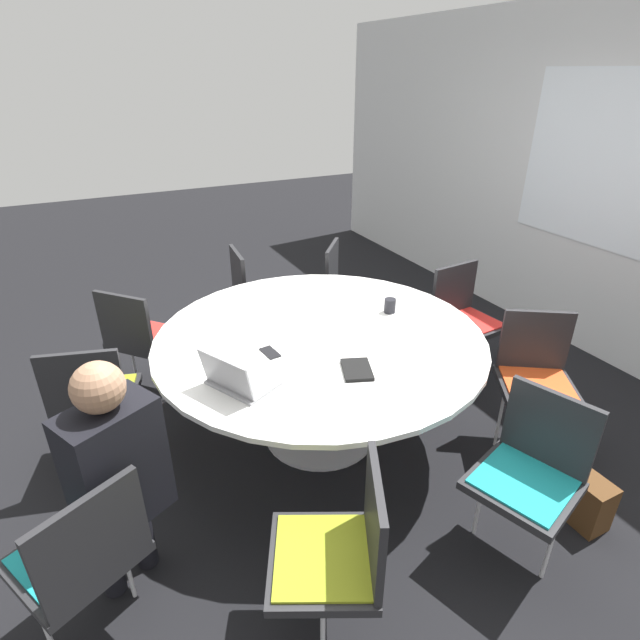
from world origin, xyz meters
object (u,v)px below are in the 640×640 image
Objects in this scene: chair_6 at (254,289)px; handbag at (576,493)px; chair_1 at (340,547)px; cell_phone at (270,352)px; chair_3 at (536,371)px; chair_5 at (346,285)px; chair_7 at (140,333)px; coffee_cup at (390,306)px; chair_2 at (532,467)px; chair_4 at (464,313)px; laptop at (236,379)px; person_0 at (116,469)px; chair_8 at (93,394)px; chair_0 at (82,552)px; spiral_notebook at (357,370)px.

chair_6 is 2.43× the size of handbag.
chair_1 is 5.94× the size of cell_phone.
chair_3 is 1.76m from chair_5.
chair_7 reaches higher than cell_phone.
cell_phone is (0.14, -0.90, -0.04)m from coffee_cup.
chair_3 is 1.00× the size of chair_7.
chair_4 is (-1.41, 0.83, 0.00)m from chair_2.
person_0 is at bearing 88.69° from laptop.
chair_3 is 0.71× the size of person_0.
laptop is (0.61, 0.66, 0.27)m from chair_8.
chair_5 is 1.99m from laptop.
chair_0 reaches higher than handbag.
chair_0 is at bearing 94.20° from laptop.
spiral_notebook is 2.66× the size of coffee_cup.
chair_1 reaches higher than handbag.
coffee_cup is at bearing -13.54° from chair_1.
chair_3 is 0.85m from chair_4.
chair_0 is 2.17m from coffee_cup.
chair_5 is 2.21m from chair_8.
spiral_notebook is at bearing -129.00° from laptop.
handbag is at bearing -37.02° from chair_0.
chair_3 is at bearing 51.36° from chair_5.
chair_6 is at bearing 164.10° from cell_phone.
chair_5 is 1.00× the size of chair_7.
spiral_notebook is at bearing -46.69° from coffee_cup.
spiral_notebook reaches higher than cell_phone.
chair_3 is 2.40m from person_0.
chair_3 is at bearing 10.69° from chair_7.
chair_8 is at bearing 56.50° from chair_0.
chair_2 and chair_6 have the same top height.
chair_4 is (-1.40, 1.83, 0.00)m from chair_1.
chair_0 is at bearing -160.89° from person_0.
chair_1 and chair_7 have the same top height.
chair_5 is (-0.88, -0.52, 0.00)m from chair_4.
chair_3 and chair_4 have the same top height.
chair_0 and chair_3 have the same top height.
chair_5 and chair_8 have the same top height.
chair_3 is 2.17× the size of laptop.
laptop is (-0.48, 0.79, 0.27)m from chair_0.
person_0 reaches higher than coffee_cup.
chair_3 is (-0.58, 0.67, 0.00)m from chair_2.
chair_4 is 1.50m from handbag.
chair_7 is at bearing -139.06° from handbag.
chair_7 is 9.35× the size of coffee_cup.
chair_2 is at bearing -87.87° from handbag.
chair_0 is at bearing -29.73° from chair_6.
chair_1 is at bearing -39.76° from coffee_cup.
chair_4 reaches higher than cell_phone.
cell_phone is (-0.38, -0.34, -0.01)m from spiral_notebook.
person_0 is at bearing -58.69° from cell_phone.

